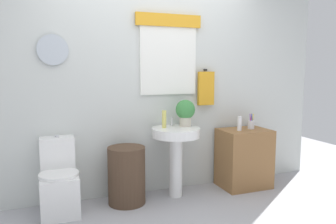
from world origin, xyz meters
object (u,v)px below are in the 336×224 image
(laundry_hamper, at_px, (127,175))
(pedestal_sink, at_px, (176,144))
(toilet, at_px, (59,184))
(wooden_cabinet, at_px, (244,158))
(potted_plant, at_px, (185,111))
(soap_bottle, at_px, (164,119))
(lotion_bottle, at_px, (239,123))
(toothbrush_cup, at_px, (251,124))

(laundry_hamper, height_order, pedestal_sink, pedestal_sink)
(toilet, relative_size, wooden_cabinet, 1.07)
(laundry_hamper, xyz_separation_m, potted_plant, (0.71, 0.06, 0.65))
(pedestal_sink, xyz_separation_m, potted_plant, (0.14, 0.06, 0.36))
(wooden_cabinet, distance_m, soap_bottle, 1.15)
(pedestal_sink, distance_m, potted_plant, 0.39)
(laundry_hamper, distance_m, lotion_bottle, 1.45)
(wooden_cabinet, bearing_deg, toilet, 179.09)
(laundry_hamper, height_order, lotion_bottle, lotion_bottle)
(soap_bottle, bearing_deg, toilet, -179.19)
(wooden_cabinet, xyz_separation_m, toothbrush_cup, (0.10, 0.02, 0.41))
(toilet, relative_size, lotion_bottle, 4.40)
(pedestal_sink, bearing_deg, potted_plant, 23.20)
(pedestal_sink, height_order, toothbrush_cup, toothbrush_cup)
(toilet, bearing_deg, laundry_hamper, -2.85)
(wooden_cabinet, relative_size, toothbrush_cup, 3.83)
(lotion_bottle, bearing_deg, laundry_hamper, 178.32)
(wooden_cabinet, xyz_separation_m, lotion_bottle, (-0.10, -0.04, 0.44))
(laundry_hamper, height_order, wooden_cabinet, wooden_cabinet)
(lotion_bottle, xyz_separation_m, toothbrush_cup, (0.20, 0.06, -0.03))
(toilet, bearing_deg, lotion_bottle, -2.07)
(pedestal_sink, relative_size, potted_plant, 2.58)
(laundry_hamper, height_order, potted_plant, potted_plant)
(toilet, bearing_deg, toothbrush_cup, -0.36)
(wooden_cabinet, relative_size, soap_bottle, 3.64)
(toothbrush_cup, bearing_deg, laundry_hamper, -179.28)
(soap_bottle, relative_size, toothbrush_cup, 1.05)
(lotion_bottle, height_order, toothbrush_cup, toothbrush_cup)
(toilet, xyz_separation_m, soap_bottle, (1.13, 0.02, 0.59))
(laundry_hamper, height_order, toothbrush_cup, toothbrush_cup)
(laundry_hamper, distance_m, potted_plant, 0.96)
(potted_plant, bearing_deg, lotion_bottle, -8.66)
(toilet, height_order, potted_plant, potted_plant)
(laundry_hamper, distance_m, toothbrush_cup, 1.63)
(wooden_cabinet, height_order, potted_plant, potted_plant)
(pedestal_sink, bearing_deg, laundry_hamper, 180.00)
(toilet, relative_size, pedestal_sink, 0.97)
(laundry_hamper, height_order, soap_bottle, soap_bottle)
(soap_bottle, bearing_deg, potted_plant, 2.20)
(soap_bottle, bearing_deg, toothbrush_cup, -1.55)
(pedestal_sink, distance_m, soap_bottle, 0.31)
(soap_bottle, height_order, toothbrush_cup, soap_bottle)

